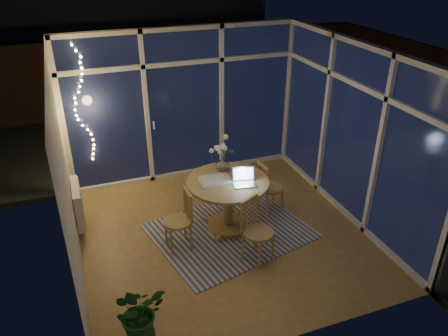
{
  "coord_description": "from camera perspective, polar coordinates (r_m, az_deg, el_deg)",
  "views": [
    {
      "loc": [
        -1.79,
        -4.84,
        3.82
      ],
      "look_at": [
        0.08,
        0.25,
        0.94
      ],
      "focal_mm": 35.0,
      "sensor_mm": 36.0,
      "label": 1
    }
  ],
  "objects": [
    {
      "name": "chair_left",
      "position": [
        5.96,
        -6.09,
        -6.79
      ],
      "size": [
        0.42,
        0.42,
        0.88
      ],
      "primitive_type": "cube",
      "rotation": [
        0.0,
        0.0,
        -1.52
      ],
      "color": "#A9874C",
      "rests_on": "floor"
    },
    {
      "name": "bowl",
      "position": [
        6.31,
        2.39,
        -0.48
      ],
      "size": [
        0.18,
        0.18,
        0.04
      ],
      "primitive_type": "imported",
      "rotation": [
        0.0,
        0.0,
        0.22
      ],
      "color": "white",
      "rests_on": "dining_table"
    },
    {
      "name": "ceiling",
      "position": [
        5.3,
        0.13,
        14.67
      ],
      "size": [
        4.0,
        4.0,
        0.0
      ],
      "primitive_type": "plane",
      "color": "white",
      "rests_on": "wall_back"
    },
    {
      "name": "rug",
      "position": [
        6.46,
        0.78,
        -8.19
      ],
      "size": [
        2.44,
        2.12,
        0.01
      ],
      "primitive_type": "cube",
      "rotation": [
        0.0,
        0.0,
        0.22
      ],
      "color": "#BBB398",
      "rests_on": "floor"
    },
    {
      "name": "radiator",
      "position": [
        6.68,
        -18.55,
        -4.45
      ],
      "size": [
        0.1,
        0.7,
        0.58
      ],
      "primitive_type": "cube",
      "color": "silver",
      "rests_on": "wall_left"
    },
    {
      "name": "window_wall_right",
      "position": [
        6.62,
        16.28,
        4.43
      ],
      "size": [
        0.1,
        4.0,
        2.6
      ],
      "primitive_type": "cube",
      "color": "silver",
      "rests_on": "floor"
    },
    {
      "name": "neighbour_roof",
      "position": [
        13.6,
        -11.96,
        20.57
      ],
      "size": [
        7.0,
        3.0,
        2.2
      ],
      "primitive_type": "cube",
      "color": "#33353D",
      "rests_on": "ground"
    },
    {
      "name": "phone",
      "position": [
        6.04,
        1.53,
        -2.03
      ],
      "size": [
        0.11,
        0.09,
        0.01
      ],
      "primitive_type": "cube",
      "rotation": [
        0.0,
        0.0,
        0.56
      ],
      "color": "black",
      "rests_on": "dining_table"
    },
    {
      "name": "potted_plant",
      "position": [
        4.79,
        -10.94,
        -18.62
      ],
      "size": [
        0.67,
        0.63,
        0.76
      ],
      "primitive_type": "imported",
      "rotation": [
        0.0,
        0.0,
        0.38
      ],
      "color": "#19471E",
      "rests_on": "floor"
    },
    {
      "name": "garden_fence",
      "position": [
        10.89,
        -10.19,
        11.98
      ],
      "size": [
        11.0,
        0.08,
        1.8
      ],
      "primitive_type": "cube",
      "color": "#351F13",
      "rests_on": "ground"
    },
    {
      "name": "fairy_lights",
      "position": [
        7.1,
        -18.09,
        7.72
      ],
      "size": [
        0.24,
        0.1,
        1.85
      ],
      "primitive_type": null,
      "color": "#E8B55C",
      "rests_on": "window_wall_back"
    },
    {
      "name": "garden_shrubs",
      "position": [
        8.96,
        -12.38,
        5.19
      ],
      "size": [
        0.9,
        0.9,
        0.9
      ],
      "primitive_type": "sphere",
      "color": "#163216",
      "rests_on": "ground"
    },
    {
      "name": "wall_back",
      "position": [
        7.51,
        -5.24,
        8.23
      ],
      "size": [
        4.0,
        0.04,
        2.6
      ],
      "primitive_type": "cube",
      "color": "beige",
      "rests_on": "floor"
    },
    {
      "name": "wall_right",
      "position": [
        6.64,
        16.57,
        4.47
      ],
      "size": [
        0.04,
        4.0,
        2.6
      ],
      "primitive_type": "cube",
      "color": "beige",
      "rests_on": "floor"
    },
    {
      "name": "laptop",
      "position": [
        5.97,
        2.75,
        -1.19
      ],
      "size": [
        0.36,
        0.33,
        0.23
      ],
      "primitive_type": null,
      "rotation": [
        0.0,
        0.0,
        -0.19
      ],
      "color": "silver",
      "rests_on": "dining_table"
    },
    {
      "name": "wall_left",
      "position": [
        5.46,
        -19.99,
        -1.35
      ],
      "size": [
        0.04,
        4.0,
        2.6
      ],
      "primitive_type": "cube",
      "color": "beige",
      "rests_on": "floor"
    },
    {
      "name": "chair_front",
      "position": [
        5.72,
        4.51,
        -8.23
      ],
      "size": [
        0.57,
        0.57,
        0.9
      ],
      "primitive_type": "cube",
      "rotation": [
        0.0,
        0.0,
        0.49
      ],
      "color": "#A9874C",
      "rests_on": "floor"
    },
    {
      "name": "chair_right",
      "position": [
        6.74,
        6.11,
        -2.41
      ],
      "size": [
        0.43,
        0.43,
        0.85
      ],
      "primitive_type": "cube",
      "rotation": [
        0.0,
        0.0,
        1.66
      ],
      "color": "#A9874C",
      "rests_on": "floor"
    },
    {
      "name": "flower_vase",
      "position": [
        6.33,
        -0.21,
        0.5
      ],
      "size": [
        0.24,
        0.24,
        0.21
      ],
      "primitive_type": "imported",
      "rotation": [
        0.0,
        0.0,
        0.22
      ],
      "color": "silver",
      "rests_on": "dining_table"
    },
    {
      "name": "dining_table",
      "position": [
        6.32,
        0.48,
        -4.82
      ],
      "size": [
        1.4,
        1.4,
        0.8
      ],
      "primitive_type": "cylinder",
      "rotation": [
        0.0,
        0.0,
        0.22
      ],
      "color": "#A9874C",
      "rests_on": "floor"
    },
    {
      "name": "garden_patio",
      "position": [
        10.82,
        -6.64,
        6.76
      ],
      "size": [
        12.0,
        6.0,
        0.1
      ],
      "primitive_type": "cube",
      "color": "black",
      "rests_on": "ground"
    },
    {
      "name": "wall_front",
      "position": [
        4.2,
        9.75,
        -9.4
      ],
      "size": [
        4.0,
        0.04,
        2.6
      ],
      "primitive_type": "cube",
      "color": "beige",
      "rests_on": "floor"
    },
    {
      "name": "window_wall_back",
      "position": [
        7.47,
        -5.16,
        8.13
      ],
      "size": [
        4.0,
        0.1,
        2.6
      ],
      "primitive_type": "cube",
      "color": "silver",
      "rests_on": "floor"
    },
    {
      "name": "floor",
      "position": [
        6.42,
        0.1,
        -8.54
      ],
      "size": [
        4.0,
        4.0,
        0.0
      ],
      "primitive_type": "plane",
      "color": "brown",
      "rests_on": "ground"
    },
    {
      "name": "newspapers",
      "position": [
        6.13,
        -1.15,
        -1.5
      ],
      "size": [
        0.44,
        0.35,
        0.02
      ],
      "primitive_type": "cube",
      "rotation": [
        0.0,
        0.0,
        0.08
      ],
      "color": "beige",
      "rests_on": "dining_table"
    }
  ]
}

